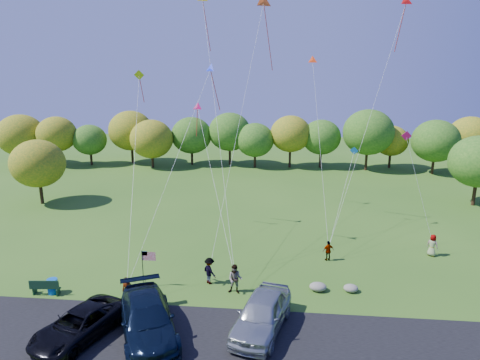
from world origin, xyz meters
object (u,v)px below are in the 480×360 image
object	(u,v)px
flyer_d	(328,251)
park_bench	(45,287)
minivan_navy	(147,319)
minivan_silver	(262,313)
minivan_dark	(79,325)
flyer_e	(432,245)
flyer_a	(127,290)
flyer_c	(210,271)
flyer_b	(235,279)
trash_barrel	(53,286)

from	to	relation	value
flyer_d	park_bench	bearing A→B (deg)	-0.65
minivan_navy	minivan_silver	bearing A→B (deg)	-14.08
park_bench	minivan_dark	bearing A→B (deg)	-49.54
minivan_dark	flyer_d	bearing A→B (deg)	59.31
minivan_navy	flyer_e	world-z (taller)	minivan_navy
flyer_a	park_bench	world-z (taller)	flyer_a
minivan_dark	park_bench	size ratio (longest dim) A/B	2.93
minivan_silver	flyer_c	size ratio (longest dim) A/B	3.18
flyer_b	park_bench	distance (m)	12.09
flyer_a	minivan_dark	bearing A→B (deg)	-137.42
minivan_silver	minivan_navy	bearing A→B (deg)	-155.46
flyer_c	flyer_d	world-z (taller)	flyer_c
flyer_d	flyer_c	bearing A→B (deg)	6.59
flyer_a	park_bench	bearing A→B (deg)	146.52
flyer_a	flyer_b	bearing A→B (deg)	-14.92
minivan_navy	flyer_b	world-z (taller)	minivan_navy
flyer_b	flyer_a	bearing A→B (deg)	-158.66
flyer_b	park_bench	size ratio (longest dim) A/B	1.03
minivan_navy	flyer_c	distance (m)	6.61
minivan_dark	park_bench	xyz separation A→B (m)	(-4.32, 4.16, -0.27)
park_bench	trash_barrel	bearing A→B (deg)	32.16
minivan_silver	flyer_c	bearing A→B (deg)	140.53
minivan_silver	park_bench	size ratio (longest dim) A/B	3.08
minivan_dark	minivan_silver	xyz separation A→B (m)	(9.57, 1.69, 0.22)
flyer_c	flyer_d	bearing A→B (deg)	-107.48
minivan_silver	trash_barrel	distance (m)	13.82
minivan_navy	park_bench	world-z (taller)	minivan_navy
flyer_c	flyer_e	distance (m)	17.43
flyer_e	park_bench	world-z (taller)	flyer_e
minivan_navy	flyer_d	distance (m)	15.00
minivan_navy	flyer_c	size ratio (longest dim) A/B	3.68
minivan_dark	flyer_a	size ratio (longest dim) A/B	3.38
minivan_silver	flyer_c	world-z (taller)	minivan_silver
minivan_dark	flyer_e	size ratio (longest dim) A/B	3.21
minivan_navy	trash_barrel	distance (m)	8.43
flyer_a	flyer_d	bearing A→B (deg)	-0.66
minivan_navy	flyer_a	xyz separation A→B (m)	(-2.32, 3.28, -0.21)
flyer_c	flyer_e	world-z (taller)	flyer_c
flyer_a	flyer_e	size ratio (longest dim) A/B	0.95
flyer_d	park_bench	distance (m)	19.72
minivan_dark	flyer_e	distance (m)	25.61
minivan_silver	flyer_a	size ratio (longest dim) A/B	3.54
flyer_c	flyer_a	bearing A→B (deg)	76.52
flyer_b	flyer_e	distance (m)	16.17
minivan_silver	flyer_e	distance (m)	16.82
minivan_navy	park_bench	size ratio (longest dim) A/B	3.56
flyer_e	trash_barrel	distance (m)	27.44
minivan_navy	flyer_b	bearing A→B (deg)	26.06
flyer_b	flyer_d	size ratio (longest dim) A/B	1.25
flyer_e	flyer_b	bearing A→B (deg)	68.31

